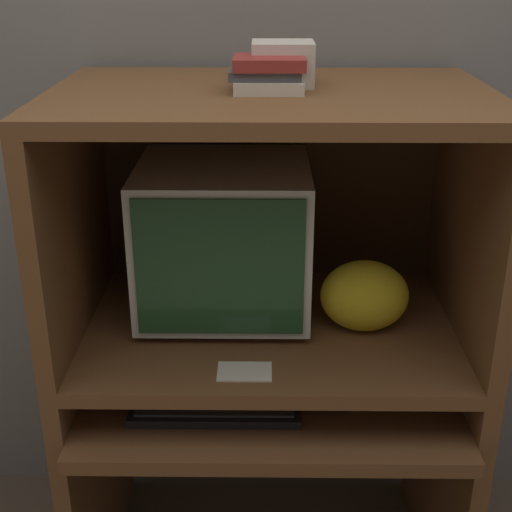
# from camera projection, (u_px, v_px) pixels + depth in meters

# --- Properties ---
(wall_back) EXTENTS (6.00, 0.06, 2.60)m
(wall_back) POSITION_uv_depth(u_px,v_px,m) (270.00, 91.00, 1.94)
(wall_back) COLOR gray
(wall_back) RESTS_ON ground_plane
(desk_base) EXTENTS (0.98, 0.70, 0.66)m
(desk_base) POSITION_uv_depth(u_px,v_px,m) (269.00, 458.00, 1.90)
(desk_base) COLOR brown
(desk_base) RESTS_ON ground_plane
(desk_monitor_shelf) EXTENTS (0.98, 0.65, 0.14)m
(desk_monitor_shelf) POSITION_uv_depth(u_px,v_px,m) (270.00, 333.00, 1.80)
(desk_monitor_shelf) COLOR brown
(desk_monitor_shelf) RESTS_ON desk_base
(hutch_upper) EXTENTS (0.98, 0.65, 0.58)m
(hutch_upper) POSITION_uv_depth(u_px,v_px,m) (271.00, 169.00, 1.67)
(hutch_upper) COLOR brown
(hutch_upper) RESTS_ON desk_monitor_shelf
(crt_monitor) EXTENTS (0.42, 0.40, 0.38)m
(crt_monitor) POSITION_uv_depth(u_px,v_px,m) (224.00, 237.00, 1.78)
(crt_monitor) COLOR beige
(crt_monitor) RESTS_ON desk_monitor_shelf
(keyboard) EXTENTS (0.40, 0.15, 0.03)m
(keyboard) POSITION_uv_depth(u_px,v_px,m) (216.00, 405.00, 1.67)
(keyboard) COLOR black
(keyboard) RESTS_ON desk_base
(mouse) EXTENTS (0.07, 0.05, 0.03)m
(mouse) POSITION_uv_depth(u_px,v_px,m) (331.00, 403.00, 1.67)
(mouse) COLOR black
(mouse) RESTS_ON desk_base
(snack_bag) EXTENTS (0.21, 0.16, 0.18)m
(snack_bag) POSITION_uv_depth(u_px,v_px,m) (364.00, 296.00, 1.73)
(snack_bag) COLOR gold
(snack_bag) RESTS_ON desk_monitor_shelf
(book_stack) EXTENTS (0.16, 0.13, 0.07)m
(book_stack) POSITION_uv_depth(u_px,v_px,m) (268.00, 74.00, 1.52)
(book_stack) COLOR beige
(book_stack) RESTS_ON hutch_upper
(paper_card) EXTENTS (0.12, 0.08, 0.00)m
(paper_card) POSITION_uv_depth(u_px,v_px,m) (245.00, 372.00, 1.57)
(paper_card) COLOR beige
(paper_card) RESTS_ON desk_monitor_shelf
(storage_box) EXTENTS (0.14, 0.12, 0.10)m
(storage_box) POSITION_uv_depth(u_px,v_px,m) (283.00, 64.00, 1.59)
(storage_box) COLOR beige
(storage_box) RESTS_ON hutch_upper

